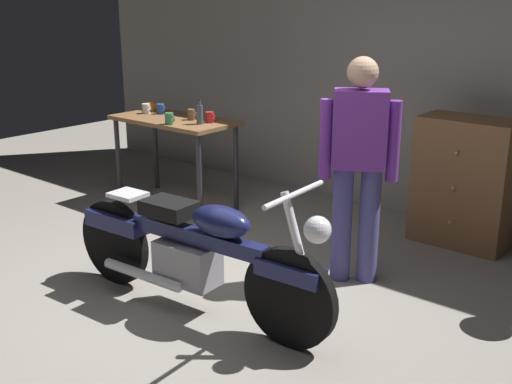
{
  "coord_description": "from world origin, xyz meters",
  "views": [
    {
      "loc": [
        2.92,
        -2.81,
        2.06
      ],
      "look_at": [
        0.03,
        0.7,
        0.65
      ],
      "focal_mm": 44.25,
      "sensor_mm": 36.0,
      "label": 1
    }
  ],
  "objects_px": {
    "mug_brown_stoneware": "(191,114)",
    "mug_green_speckled": "(169,119)",
    "mug_red_diner": "(210,117)",
    "motorcycle": "(194,250)",
    "wooden_dresser": "(464,182)",
    "mug_white_ceramic": "(146,109)",
    "bottle": "(200,114)",
    "person_standing": "(358,161)",
    "mug_blue_enamel": "(161,109)",
    "mug_orange_travel": "(151,106)"
  },
  "relations": [
    {
      "from": "mug_brown_stoneware",
      "to": "mug_green_speckled",
      "type": "height_order",
      "value": "mug_green_speckled"
    },
    {
      "from": "mug_red_diner",
      "to": "motorcycle",
      "type": "bearing_deg",
      "value": -49.66
    },
    {
      "from": "wooden_dresser",
      "to": "mug_white_ceramic",
      "type": "distance_m",
      "value": 3.24
    },
    {
      "from": "bottle",
      "to": "person_standing",
      "type": "bearing_deg",
      "value": -10.71
    },
    {
      "from": "person_standing",
      "to": "bottle",
      "type": "xyz_separation_m",
      "value": [
        -1.95,
        0.37,
        0.07
      ]
    },
    {
      "from": "person_standing",
      "to": "mug_blue_enamel",
      "type": "relative_size",
      "value": 14.91
    },
    {
      "from": "mug_red_diner",
      "to": "mug_green_speckled",
      "type": "height_order",
      "value": "mug_green_speckled"
    },
    {
      "from": "motorcycle",
      "to": "mug_green_speckled",
      "type": "height_order",
      "value": "mug_green_speckled"
    },
    {
      "from": "wooden_dresser",
      "to": "mug_green_speckled",
      "type": "xyz_separation_m",
      "value": [
        -2.49,
        -1.06,
        0.4
      ]
    },
    {
      "from": "mug_orange_travel",
      "to": "mug_blue_enamel",
      "type": "xyz_separation_m",
      "value": [
        0.22,
        -0.07,
        0.01
      ]
    },
    {
      "from": "mug_white_ceramic",
      "to": "bottle",
      "type": "relative_size",
      "value": 0.49
    },
    {
      "from": "mug_orange_travel",
      "to": "mug_blue_enamel",
      "type": "bearing_deg",
      "value": -17.94
    },
    {
      "from": "wooden_dresser",
      "to": "mug_brown_stoneware",
      "type": "height_order",
      "value": "wooden_dresser"
    },
    {
      "from": "wooden_dresser",
      "to": "bottle",
      "type": "distance_m",
      "value": 2.48
    },
    {
      "from": "person_standing",
      "to": "mug_white_ceramic",
      "type": "xyz_separation_m",
      "value": [
        -2.78,
        0.42,
        0.03
      ]
    },
    {
      "from": "mug_white_ceramic",
      "to": "mug_orange_travel",
      "type": "bearing_deg",
      "value": 120.59
    },
    {
      "from": "motorcycle",
      "to": "mug_blue_enamel",
      "type": "distance_m",
      "value": 2.69
    },
    {
      "from": "person_standing",
      "to": "mug_white_ceramic",
      "type": "distance_m",
      "value": 2.81
    },
    {
      "from": "mug_brown_stoneware",
      "to": "bottle",
      "type": "bearing_deg",
      "value": -25.2
    },
    {
      "from": "mug_white_ceramic",
      "to": "bottle",
      "type": "bearing_deg",
      "value": -3.78
    },
    {
      "from": "mug_green_speckled",
      "to": "bottle",
      "type": "relative_size",
      "value": 0.48
    },
    {
      "from": "wooden_dresser",
      "to": "mug_blue_enamel",
      "type": "xyz_separation_m",
      "value": [
        -2.97,
        -0.74,
        0.4
      ]
    },
    {
      "from": "mug_orange_travel",
      "to": "mug_brown_stoneware",
      "type": "relative_size",
      "value": 1.1
    },
    {
      "from": "mug_white_ceramic",
      "to": "mug_green_speckled",
      "type": "relative_size",
      "value": 1.01
    },
    {
      "from": "mug_orange_travel",
      "to": "motorcycle",
      "type": "bearing_deg",
      "value": -36.39
    },
    {
      "from": "mug_blue_enamel",
      "to": "person_standing",
      "type": "bearing_deg",
      "value": -10.78
    },
    {
      "from": "wooden_dresser",
      "to": "mug_green_speckled",
      "type": "bearing_deg",
      "value": -156.84
    },
    {
      "from": "person_standing",
      "to": "bottle",
      "type": "height_order",
      "value": "person_standing"
    },
    {
      "from": "person_standing",
      "to": "mug_white_ceramic",
      "type": "bearing_deg",
      "value": -39.82
    },
    {
      "from": "person_standing",
      "to": "mug_blue_enamel",
      "type": "xyz_separation_m",
      "value": [
        -2.65,
        0.5,
        0.03
      ]
    },
    {
      "from": "mug_blue_enamel",
      "to": "wooden_dresser",
      "type": "bearing_deg",
      "value": 13.93
    },
    {
      "from": "mug_orange_travel",
      "to": "person_standing",
      "type": "bearing_deg",
      "value": -11.35
    },
    {
      "from": "mug_white_ceramic",
      "to": "mug_brown_stoneware",
      "type": "xyz_separation_m",
      "value": [
        0.61,
        0.05,
        0.0
      ]
    },
    {
      "from": "wooden_dresser",
      "to": "mug_red_diner",
      "type": "distance_m",
      "value": 2.41
    },
    {
      "from": "mug_red_diner",
      "to": "mug_blue_enamel",
      "type": "distance_m",
      "value": 0.72
    },
    {
      "from": "motorcycle",
      "to": "mug_blue_enamel",
      "type": "height_order",
      "value": "mug_blue_enamel"
    },
    {
      "from": "mug_brown_stoneware",
      "to": "mug_red_diner",
      "type": "bearing_deg",
      "value": 4.27
    },
    {
      "from": "mug_white_ceramic",
      "to": "mug_green_speckled",
      "type": "bearing_deg",
      "value": -21.89
    },
    {
      "from": "mug_blue_enamel",
      "to": "motorcycle",
      "type": "bearing_deg",
      "value": -38.0
    },
    {
      "from": "motorcycle",
      "to": "mug_brown_stoneware",
      "type": "relative_size",
      "value": 20.65
    },
    {
      "from": "mug_brown_stoneware",
      "to": "motorcycle",
      "type": "bearing_deg",
      "value": -44.85
    },
    {
      "from": "person_standing",
      "to": "wooden_dresser",
      "type": "relative_size",
      "value": 1.52
    },
    {
      "from": "mug_orange_travel",
      "to": "mug_white_ceramic",
      "type": "xyz_separation_m",
      "value": [
        0.09,
        -0.15,
        0.0
      ]
    },
    {
      "from": "wooden_dresser",
      "to": "mug_brown_stoneware",
      "type": "distance_m",
      "value": 2.64
    },
    {
      "from": "mug_white_ceramic",
      "to": "bottle",
      "type": "xyz_separation_m",
      "value": [
        0.83,
        -0.05,
        0.05
      ]
    },
    {
      "from": "mug_orange_travel",
      "to": "mug_red_diner",
      "type": "xyz_separation_m",
      "value": [
        0.94,
        -0.09,
        0.01
      ]
    },
    {
      "from": "bottle",
      "to": "motorcycle",
      "type": "bearing_deg",
      "value": -47.11
    },
    {
      "from": "motorcycle",
      "to": "person_standing",
      "type": "relative_size",
      "value": 1.31
    },
    {
      "from": "motorcycle",
      "to": "bottle",
      "type": "bearing_deg",
      "value": 129.53
    },
    {
      "from": "person_standing",
      "to": "mug_orange_travel",
      "type": "distance_m",
      "value": 2.93
    }
  ]
}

